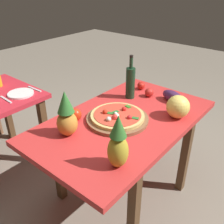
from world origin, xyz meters
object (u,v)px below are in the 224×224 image
object	(u,v)px
eggplant	(173,96)
melon	(178,107)
pizza_board	(117,119)
pizza	(117,116)
wine_bottle	(130,82)
pineapple_left	(118,144)
bell_pepper	(76,115)
display_table	(124,129)
pineapple_right	(66,116)
tomato_at_corner	(149,92)
dinner_plate	(21,94)
fork_utensil	(6,99)
knife_utensil	(34,89)
tomato_beside_pepper	(141,86)

from	to	relation	value
eggplant	melon	bearing A→B (deg)	-144.69
pizza_board	melon	bearing A→B (deg)	-43.91
pizza	wine_bottle	size ratio (longest dim) A/B	1.05
pineapple_left	bell_pepper	xyz separation A→B (m)	(0.19, 0.54, -0.10)
melon	display_table	bearing A→B (deg)	133.86
pineapple_right	tomato_at_corner	xyz separation A→B (m)	(0.82, -0.10, -0.10)
wine_bottle	dinner_plate	distance (m)	0.95
melon	tomato_at_corner	world-z (taller)	melon
melon	wine_bottle	bearing A→B (deg)	84.14
wine_bottle	bell_pepper	world-z (taller)	wine_bottle
display_table	bell_pepper	xyz separation A→B (m)	(-0.23, 0.26, 0.13)
tomato_at_corner	fork_utensil	world-z (taller)	tomato_at_corner
bell_pepper	eggplant	size ratio (longest dim) A/B	0.47
pizza_board	knife_utensil	bearing A→B (deg)	93.28
melon	tomato_at_corner	size ratio (longest dim) A/B	2.24
pineapple_right	fork_utensil	bearing A→B (deg)	89.25
display_table	wine_bottle	xyz separation A→B (m)	(0.32, 0.18, 0.22)
pineapple_left	tomato_at_corner	world-z (taller)	pineapple_left
melon	knife_utensil	distance (m)	1.28
pizza_board	tomato_beside_pepper	size ratio (longest dim) A/B	6.32
melon	knife_utensil	xyz separation A→B (m)	(-0.37, 1.22, -0.08)
pizza	melon	world-z (taller)	melon
pizza	wine_bottle	world-z (taller)	wine_bottle
eggplant	fork_utensil	world-z (taller)	eggplant
dinner_plate	fork_utensil	world-z (taller)	dinner_plate
bell_pepper	knife_utensil	bearing A→B (deg)	79.06
pineapple_right	bell_pepper	xyz separation A→B (m)	(0.16, 0.10, -0.10)
bell_pepper	knife_utensil	size ratio (longest dim) A/B	0.52
dinner_plate	knife_utensil	bearing A→B (deg)	0.00
dinner_plate	fork_utensil	bearing A→B (deg)	-180.00
pineapple_left	dinner_plate	bearing A→B (deg)	81.43
melon	knife_utensil	size ratio (longest dim) A/B	0.93
bell_pepper	tomato_beside_pepper	world-z (taller)	bell_pepper
display_table	dinner_plate	xyz separation A→B (m)	(-0.24, 0.94, 0.09)
dinner_plate	eggplant	bearing A→B (deg)	-56.33
pineapple_right	wine_bottle	bearing A→B (deg)	1.29
pizza_board	pineapple_right	xyz separation A→B (m)	(-0.34, 0.14, 0.13)
pizza_board	tomato_at_corner	xyz separation A→B (m)	(0.48, 0.04, 0.02)
tomato_at_corner	melon	bearing A→B (deg)	-115.64
display_table	eggplant	world-z (taller)	eggplant
eggplant	dinner_plate	world-z (taller)	eggplant
display_table	tomato_beside_pepper	size ratio (longest dim) A/B	19.77
display_table	dinner_plate	bearing A→B (deg)	104.28
eggplant	pizza_board	bearing A→B (deg)	163.29
tomato_beside_pepper	dinner_plate	world-z (taller)	tomato_beside_pepper
wine_bottle	pineapple_left	world-z (taller)	wine_bottle
pizza_board	pineapple_right	distance (m)	0.39
display_table	bell_pepper	world-z (taller)	bell_pepper
pizza_board	knife_utensil	distance (m)	0.92
eggplant	tomato_beside_pepper	xyz separation A→B (m)	(0.04, 0.33, -0.01)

